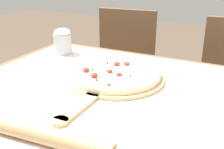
# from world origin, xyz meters

# --- Properties ---
(dining_table) EXTENTS (1.15, 0.90, 0.75)m
(dining_table) POSITION_xyz_m (0.00, 0.00, 0.63)
(dining_table) COLOR brown
(dining_table) RESTS_ON ground_plane
(towel_cloth) EXTENTS (1.07, 0.82, 0.00)m
(towel_cloth) POSITION_xyz_m (0.00, 0.00, 0.75)
(towel_cloth) COLOR silver
(towel_cloth) RESTS_ON dining_table
(pizza_peel) EXTENTS (0.36, 0.55, 0.01)m
(pizza_peel) POSITION_xyz_m (-0.05, 0.08, 0.76)
(pizza_peel) COLOR tan
(pizza_peel) RESTS_ON towel_cloth
(pizza) EXTENTS (0.33, 0.33, 0.03)m
(pizza) POSITION_xyz_m (-0.05, 0.10, 0.78)
(pizza) COLOR beige
(pizza) RESTS_ON pizza_peel
(rolling_pin) EXTENTS (0.41, 0.07, 0.04)m
(rolling_pin) POSITION_xyz_m (-0.01, -0.33, 0.77)
(rolling_pin) COLOR tan
(rolling_pin) RESTS_ON towel_cloth
(chair_left) EXTENTS (0.44, 0.44, 0.88)m
(chair_left) POSITION_xyz_m (-0.35, 0.81, 0.51)
(chair_left) COLOR brown
(chair_left) RESTS_ON ground_plane
(flour_cup) EXTENTS (0.08, 0.08, 0.12)m
(flour_cup) POSITION_xyz_m (-0.41, 0.27, 0.81)
(flour_cup) COLOR #B2B7BC
(flour_cup) RESTS_ON towel_cloth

